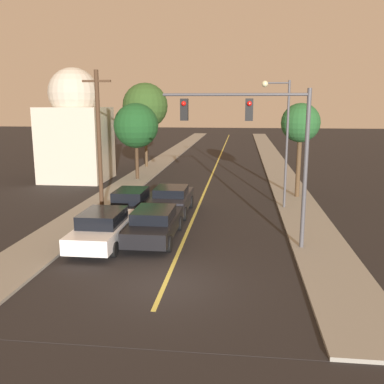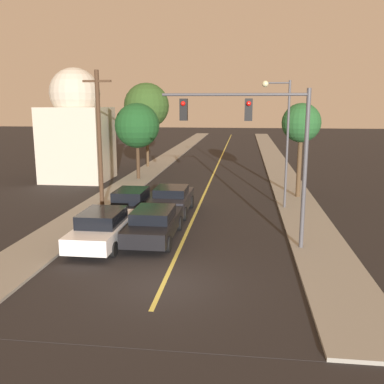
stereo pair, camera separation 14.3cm
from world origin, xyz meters
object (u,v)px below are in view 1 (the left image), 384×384
object	(u,v)px
streetlamp_right	(281,128)
utility_pole_left	(99,139)
car_outer_lane_front	(104,227)
domed_building_left	(76,129)
car_outer_lane_second	(132,203)
tree_left_near	(136,126)
car_near_lane_front	(155,223)
traffic_signal_mast	(260,134)
tree_left_far	(145,106)
tree_right_near	(301,124)
car_near_lane_second	(172,199)

from	to	relation	value
streetlamp_right	utility_pole_left	distance (m)	10.41
car_outer_lane_front	domed_building_left	distance (m)	17.62
car_outer_lane_second	tree_left_near	bearing A→B (deg)	102.26
car_near_lane_front	traffic_signal_mast	world-z (taller)	traffic_signal_mast
car_outer_lane_front	traffic_signal_mast	size ratio (longest dim) A/B	0.78
tree_left_far	tree_right_near	distance (m)	18.03
car_near_lane_second	tree_left_far	bearing A→B (deg)	107.07
car_near_lane_second	tree_right_near	world-z (taller)	tree_right_near
car_near_lane_front	car_outer_lane_front	distance (m)	2.29
car_near_lane_front	domed_building_left	xyz separation A→B (m)	(-9.42, 14.78, 3.38)
car_near_lane_second	streetlamp_right	xyz separation A→B (m)	(6.13, 1.86, 3.96)
car_outer_lane_second	tree_left_far	bearing A→B (deg)	100.06
car_outer_lane_front	traffic_signal_mast	bearing A→B (deg)	2.28
car_outer_lane_second	traffic_signal_mast	world-z (taller)	traffic_signal_mast
car_outer_lane_front	utility_pole_left	xyz separation A→B (m)	(-1.94, 5.54, 3.42)
tree_left_near	domed_building_left	size ratio (longest dim) A/B	0.68
car_outer_lane_front	tree_left_far	bearing A→B (deg)	97.97
tree_left_far	car_outer_lane_second	bearing A→B (deg)	-79.94
tree_left_near	tree_left_far	world-z (taller)	tree_left_far
tree_left_near	utility_pole_left	bearing A→B (deg)	-87.13
car_near_lane_second	traffic_signal_mast	xyz separation A→B (m)	(4.63, -5.46, 4.09)
tree_left_far	tree_left_near	bearing A→B (deg)	-83.66
car_outer_lane_second	tree_left_near	size ratio (longest dim) A/B	0.83
domed_building_left	streetlamp_right	bearing A→B (deg)	-27.45
traffic_signal_mast	streetlamp_right	distance (m)	7.48
car_near_lane_front	domed_building_left	size ratio (longest dim) A/B	0.58
car_near_lane_front	domed_building_left	bearing A→B (deg)	122.51
car_outer_lane_second	tree_left_near	world-z (taller)	tree_left_near
car_near_lane_front	streetlamp_right	bearing A→B (deg)	47.54
traffic_signal_mast	domed_building_left	world-z (taller)	domed_building_left
car_outer_lane_front	tree_right_near	bearing A→B (deg)	47.71
car_outer_lane_front	domed_building_left	world-z (taller)	domed_building_left
domed_building_left	car_outer_lane_second	bearing A→B (deg)	-55.90
car_outer_lane_front	traffic_signal_mast	xyz separation A→B (m)	(6.74, 0.27, 4.14)
car_near_lane_front	tree_left_near	xyz separation A→B (m)	(-4.59, 15.40, 3.64)
tree_left_far	tree_right_near	bearing A→B (deg)	-43.87
domed_building_left	traffic_signal_mast	bearing A→B (deg)	-47.64
car_outer_lane_front	car_outer_lane_second	world-z (taller)	car_outer_lane_front
car_near_lane_front	tree_left_near	bearing A→B (deg)	106.60
car_outer_lane_front	utility_pole_left	bearing A→B (deg)	109.32
car_near_lane_front	car_near_lane_second	world-z (taller)	car_near_lane_second
car_near_lane_front	tree_left_far	bearing A→B (deg)	103.52
tree_left_far	domed_building_left	distance (m)	8.71
traffic_signal_mast	utility_pole_left	size ratio (longest dim) A/B	0.85
car_near_lane_second	tree_left_near	xyz separation A→B (m)	(-4.59, 10.56, 3.59)
domed_building_left	car_near_lane_front	bearing A→B (deg)	-57.49
streetlamp_right	car_near_lane_second	bearing A→B (deg)	-163.10
car_outer_lane_second	streetlamp_right	size ratio (longest dim) A/B	0.69
traffic_signal_mast	utility_pole_left	world-z (taller)	utility_pole_left
tree_right_near	utility_pole_left	bearing A→B (deg)	-156.17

